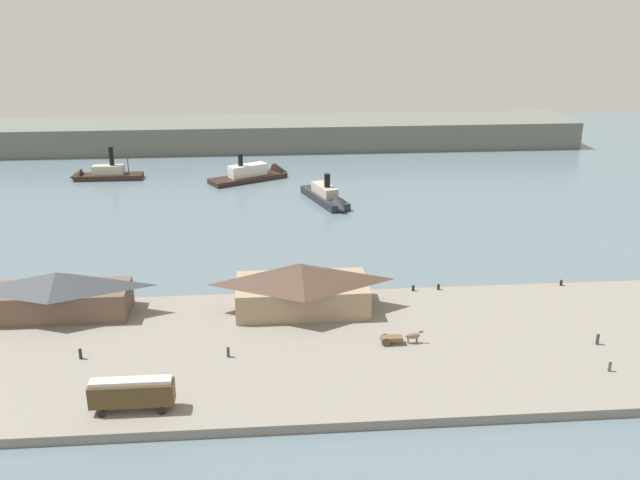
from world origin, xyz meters
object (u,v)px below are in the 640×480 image
at_px(pedestrian_near_cart, 598,339).
at_px(ferry_outer_harbor, 258,174).
at_px(ferry_mid_harbor, 328,198).
at_px(mooring_post_east, 438,287).
at_px(street_tram, 132,392).
at_px(pedestrian_standing_center, 80,354).
at_px(mooring_post_center_west, 561,283).
at_px(horse_cart, 400,337).
at_px(ferry_shed_central_terminal, 302,287).
at_px(pedestrian_near_west_shed, 145,382).
at_px(mooring_post_west, 413,288).
at_px(pedestrian_walking_east, 228,352).
at_px(ferry_departing_north, 101,175).
at_px(ferry_shed_customs_shed, 59,293).
at_px(pedestrian_walking_west, 610,366).

relative_size(pedestrian_near_cart, ferry_outer_harbor, 0.08).
relative_size(ferry_mid_harbor, ferry_outer_harbor, 0.94).
bearing_deg(mooring_post_east, street_tram, -144.52).
xyz_separation_m(pedestrian_standing_center, mooring_post_center_west, (71.96, 17.99, -0.32)).
relative_size(pedestrian_standing_center, pedestrian_near_cart, 0.96).
distance_m(street_tram, horse_cart, 35.93).
distance_m(ferry_shed_central_terminal, horse_cart, 17.61).
distance_m(horse_cart, pedestrian_near_west_shed, 33.81).
xyz_separation_m(ferry_shed_central_terminal, street_tram, (-20.80, -25.36, -1.14)).
relative_size(pedestrian_near_west_shed, mooring_post_west, 1.76).
relative_size(horse_cart, pedestrian_walking_east, 3.57).
distance_m(ferry_mid_harbor, ferry_departing_north, 62.20).
xyz_separation_m(pedestrian_near_west_shed, mooring_post_center_west, (62.55, 25.71, -0.27)).
xyz_separation_m(horse_cart, pedestrian_standing_center, (-42.16, -0.69, -0.16)).
bearing_deg(ferry_outer_harbor, ferry_shed_customs_shed, -109.81).
bearing_deg(mooring_post_center_west, street_tram, -154.17).
bearing_deg(ferry_mid_harbor, pedestrian_near_west_shed, -110.71).
distance_m(ferry_shed_customs_shed, ferry_departing_north, 84.02).
distance_m(pedestrian_near_west_shed, ferry_departing_north, 107.84).
height_order(pedestrian_near_west_shed, pedestrian_walking_west, pedestrian_near_west_shed).
height_order(pedestrian_standing_center, ferry_mid_harbor, ferry_mid_harbor).
relative_size(mooring_post_east, ferry_mid_harbor, 0.04).
bearing_deg(ferry_mid_harbor, pedestrian_near_cart, -67.48).
distance_m(horse_cart, pedestrian_walking_east, 23.10).
distance_m(pedestrian_standing_center, mooring_post_center_west, 74.17).
bearing_deg(pedestrian_walking_east, pedestrian_near_cart, -0.76).
relative_size(ferry_shed_customs_shed, ferry_shed_central_terminal, 1.03).
distance_m(pedestrian_walking_west, pedestrian_walking_east, 48.61).
distance_m(mooring_post_east, ferry_departing_north, 104.77).
distance_m(street_tram, pedestrian_near_west_shed, 5.17).
bearing_deg(ferry_departing_north, pedestrian_walking_east, -69.53).
relative_size(street_tram, pedestrian_standing_center, 5.65).
height_order(pedestrian_walking_west, ferry_departing_north, ferry_departing_north).
bearing_deg(pedestrian_near_west_shed, street_tram, -97.12).
height_order(ferry_shed_central_terminal, pedestrian_walking_west, ferry_shed_central_terminal).
height_order(ferry_shed_central_terminal, ferry_departing_north, ferry_departing_north).
bearing_deg(pedestrian_near_cart, pedestrian_walking_west, -103.37).
relative_size(ferry_shed_central_terminal, pedestrian_standing_center, 11.83).
bearing_deg(ferry_mid_harbor, ferry_departing_north, 154.87).
distance_m(pedestrian_standing_center, ferry_mid_harbor, 80.37).
height_order(pedestrian_walking_west, mooring_post_east, pedestrian_walking_west).
xyz_separation_m(horse_cart, pedestrian_walking_east, (-23.03, -1.77, -0.19)).
relative_size(street_tram, mooring_post_center_west, 10.56).
bearing_deg(pedestrian_near_west_shed, horse_cart, 14.42).
height_order(pedestrian_walking_east, ferry_outer_harbor, ferry_outer_harbor).
distance_m(ferry_shed_customs_shed, ferry_mid_harbor, 72.41).
relative_size(pedestrian_walking_west, mooring_post_center_west, 1.68).
height_order(ferry_shed_customs_shed, street_tram, ferry_shed_customs_shed).
bearing_deg(mooring_post_east, ferry_outer_harbor, 110.77).
height_order(ferry_shed_customs_shed, mooring_post_center_west, ferry_shed_customs_shed).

